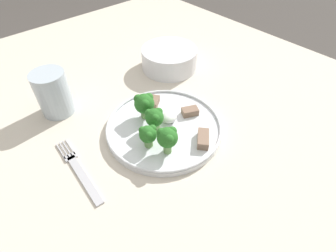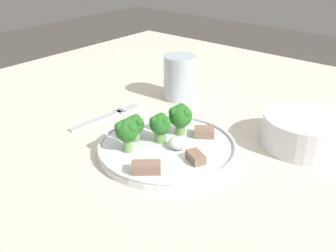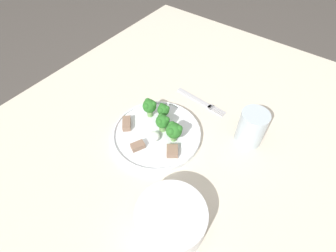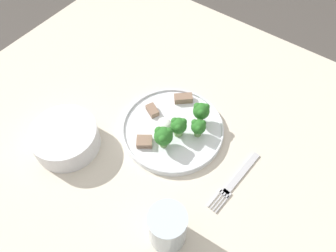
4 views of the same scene
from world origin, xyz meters
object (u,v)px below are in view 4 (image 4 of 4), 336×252
Objects in this scene: fork at (236,180)px; cream_bowl at (66,138)px; drinking_glass at (167,228)px; dinner_plate at (173,129)px.

cream_bowl reaches higher than fork.
drinking_glass is at bearing 173.99° from cream_bowl.
dinner_plate is 0.26m from cream_bowl.
dinner_plate is 1.61× the size of cream_bowl.
fork is (-0.19, 0.03, -0.01)m from dinner_plate.
drinking_glass reaches higher than cream_bowl.
cream_bowl is 0.33m from drinking_glass.
cream_bowl is at bearing 22.62° from fork.
fork is at bearing 172.46° from dinner_plate.
drinking_glass is (-0.14, 0.22, 0.04)m from dinner_plate.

